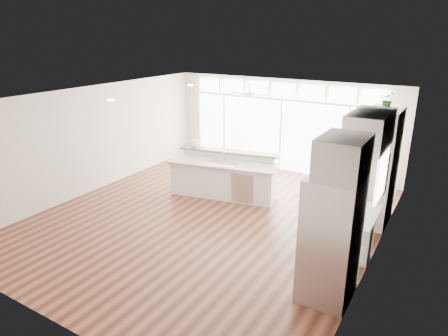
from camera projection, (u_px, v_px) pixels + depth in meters
The scene contains 24 objects.
floor at pixel (209, 218), 8.97m from camera, with size 7.00×8.00×0.02m, color #462115.
ceiling at pixel (207, 97), 8.10m from camera, with size 7.00×8.00×0.02m, color white.
wall_back at pixel (282, 125), 11.77m from camera, with size 7.00×0.04×2.70m, color beige.
wall_front at pixel (42, 239), 5.30m from camera, with size 7.00×0.04×2.70m, color beige.
wall_left at pixel (94, 139), 10.25m from camera, with size 0.04×8.00×2.70m, color beige.
wall_right at pixel (379, 193), 6.82m from camera, with size 0.04×8.00×2.70m, color beige.
glass_wall at pixel (281, 135), 11.82m from camera, with size 5.80×0.06×2.08m, color white.
transom_row at pixel (283, 90), 11.39m from camera, with size 5.90×0.06×0.40m, color white.
desk_window at pixel (381, 176), 7.02m from camera, with size 0.04×0.85×0.85m, color white.
ceiling_fan at pixel (249, 90), 10.68m from camera, with size 1.16×1.16×0.32m, color white.
recessed_lights at pixel (212, 97), 8.27m from camera, with size 3.40×3.00×0.02m, color white.
oven_cabinet at pixel (379, 167), 8.47m from camera, with size 0.64×1.20×2.50m, color white.
desk_nook at pixel (355, 231), 7.56m from camera, with size 0.72×1.30×0.76m, color white.
upper_cabinets at pixel (370, 130), 6.90m from camera, with size 0.64×1.30×0.64m, color white.
refrigerator at pixel (331, 239), 6.03m from camera, with size 0.76×0.90×2.00m, color silver.
fridge_cabinet at pixel (343, 157), 5.58m from camera, with size 0.64×0.90×0.60m, color white.
framed_photos at pixel (387, 174), 7.57m from camera, with size 0.06×0.22×0.80m, color black.
kitchen_island at pixel (223, 176), 9.99m from camera, with size 2.72×1.03×1.08m, color white.
rug at pixel (333, 229), 8.44m from camera, with size 0.95×0.69×0.01m, color #3B1D12.
office_chair at pixel (331, 202), 8.44m from camera, with size 0.57×0.52×1.09m, color black.
fishbowl at pixel (194, 143), 10.43m from camera, with size 0.23×0.23×0.23m, color silver.
monitor at pixel (354, 202), 7.41m from camera, with size 0.08×0.48×0.40m, color black.
keyboard at pixel (344, 210), 7.56m from camera, with size 0.11×0.29×0.01m, color white.
potted_plant at pixel (388, 102), 8.02m from camera, with size 0.30×0.33×0.26m, color #38622A.
Camera 1 is at (4.50, -6.77, 3.96)m, focal length 32.00 mm.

